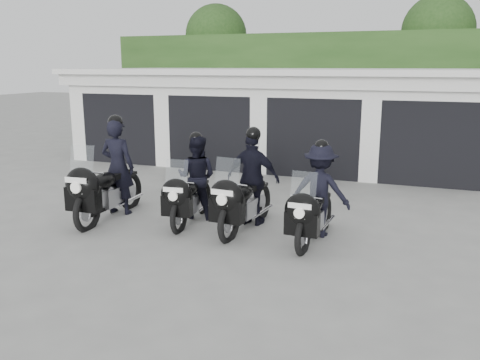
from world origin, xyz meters
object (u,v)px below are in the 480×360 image
(police_bike_a, at_px, (109,177))
(police_bike_c, at_px, (249,185))
(police_bike_d, at_px, (317,196))
(police_bike_b, at_px, (194,183))

(police_bike_a, distance_m, police_bike_c, 2.90)
(police_bike_d, bearing_deg, police_bike_a, -173.55)
(police_bike_a, bearing_deg, police_bike_c, 5.62)
(police_bike_c, xyz_separation_m, police_bike_d, (1.37, -0.19, -0.06))
(police_bike_c, bearing_deg, police_bike_b, -177.82)
(police_bike_a, distance_m, police_bike_d, 4.25)
(police_bike_a, distance_m, police_bike_b, 1.74)
(police_bike_a, xyz_separation_m, police_bike_d, (4.24, 0.23, -0.07))
(police_bike_a, relative_size, police_bike_b, 1.18)
(police_bike_a, relative_size, police_bike_d, 1.17)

